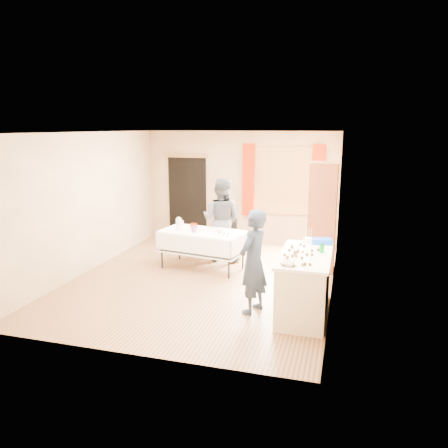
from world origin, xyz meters
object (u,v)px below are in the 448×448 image
(cabinet, at_px, (322,217))
(chair, at_px, (224,240))
(counter, at_px, (304,284))
(party_table, at_px, (202,246))
(girl, at_px, (253,262))
(woman, at_px, (221,220))

(cabinet, xyz_separation_m, chair, (-2.06, 0.47, -0.71))
(counter, xyz_separation_m, chair, (-1.96, 2.61, -0.14))
(cabinet, distance_m, counter, 2.22)
(party_table, relative_size, chair, 1.60)
(chair, xyz_separation_m, girl, (1.22, -2.75, 0.46))
(counter, relative_size, woman, 0.90)
(cabinet, height_order, chair, cabinet)
(cabinet, relative_size, chair, 1.94)
(counter, relative_size, party_table, 0.90)
(cabinet, height_order, counter, cabinet)
(chair, height_order, woman, woman)
(cabinet, bearing_deg, chair, 167.21)
(cabinet, distance_m, party_table, 2.35)
(counter, height_order, party_table, counter)
(counter, height_order, woman, woman)
(party_table, relative_size, woman, 1.00)
(party_table, xyz_separation_m, girl, (1.37, -1.72, 0.33))
(party_table, distance_m, chair, 1.04)
(cabinet, height_order, party_table, cabinet)
(chair, bearing_deg, party_table, -80.26)
(party_table, height_order, girl, girl)
(counter, xyz_separation_m, girl, (-0.73, -0.13, 0.32))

